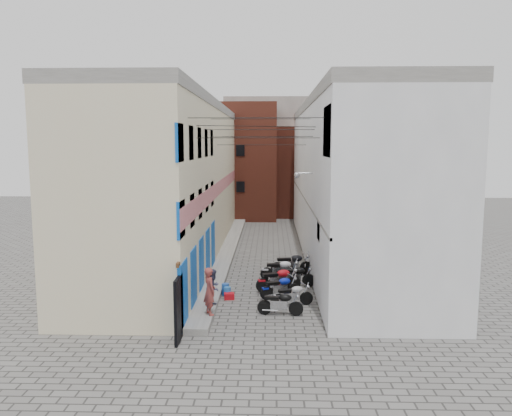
# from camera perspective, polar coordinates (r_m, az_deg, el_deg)

# --- Properties ---
(ground) EXTENTS (90.00, 90.00, 0.00)m
(ground) POSITION_cam_1_polar(r_m,az_deg,el_deg) (17.62, -0.16, -14.53)
(ground) COLOR #5E5B58
(ground) RESTS_ON ground
(plinth) EXTENTS (0.90, 26.00, 0.25)m
(plinth) POSITION_cam_1_polar(r_m,az_deg,el_deg) (30.15, -3.25, -4.98)
(plinth) COLOR slate
(plinth) RESTS_ON ground
(building_left) EXTENTS (5.10, 27.00, 9.00)m
(building_left) POSITION_cam_1_polar(r_m,az_deg,el_deg) (29.87, -8.94, 3.31)
(building_left) COLOR beige
(building_left) RESTS_ON ground
(building_right) EXTENTS (5.94, 26.00, 9.00)m
(building_right) POSITION_cam_1_polar(r_m,az_deg,el_deg) (29.74, 10.36, 3.27)
(building_right) COLOR silver
(building_right) RESTS_ON ground
(building_far_brick_left) EXTENTS (6.00, 6.00, 10.00)m
(building_far_brick_left) POSITION_cam_1_polar(r_m,az_deg,el_deg) (44.44, -1.56, 5.35)
(building_far_brick_left) COLOR brown
(building_far_brick_left) RESTS_ON ground
(building_far_brick_right) EXTENTS (5.00, 6.00, 8.00)m
(building_far_brick_right) POSITION_cam_1_polar(r_m,az_deg,el_deg) (46.47, 4.77, 4.18)
(building_far_brick_right) COLOR brown
(building_far_brick_right) RESTS_ON ground
(building_far_concrete) EXTENTS (8.00, 5.00, 11.00)m
(building_far_concrete) POSITION_cam_1_polar(r_m,az_deg,el_deg) (50.35, 1.12, 6.16)
(building_far_concrete) COLOR slate
(building_far_concrete) RESTS_ON ground
(far_shopfront) EXTENTS (2.00, 0.30, 2.40)m
(far_shopfront) POSITION_cam_1_polar(r_m,az_deg,el_deg) (41.88, 0.97, 0.01)
(far_shopfront) COLOR black
(far_shopfront) RESTS_ON ground
(overhead_wires) EXTENTS (5.80, 13.02, 1.32)m
(overhead_wires) POSITION_cam_1_polar(r_m,az_deg,el_deg) (23.99, 0.44, 8.70)
(overhead_wires) COLOR black
(overhead_wires) RESTS_ON ground
(motorcycle_a) EXTENTS (1.83, 0.75, 1.03)m
(motorcycle_a) POSITION_cam_1_polar(r_m,az_deg,el_deg) (19.53, 2.79, -10.70)
(motorcycle_a) COLOR black
(motorcycle_a) RESTS_ON ground
(motorcycle_b) EXTENTS (1.82, 1.03, 1.00)m
(motorcycle_b) POSITION_cam_1_polar(r_m,az_deg,el_deg) (20.60, 4.22, -9.78)
(motorcycle_b) COLOR #A9A9AE
(motorcycle_b) RESTS_ON ground
(motorcycle_c) EXTENTS (1.92, 1.24, 1.06)m
(motorcycle_c) POSITION_cam_1_polar(r_m,az_deg,el_deg) (21.56, 2.80, -8.90)
(motorcycle_c) COLOR #0B1DA6
(motorcycle_c) RESTS_ON ground
(motorcycle_d) EXTENTS (2.18, 1.23, 1.21)m
(motorcycle_d) POSITION_cam_1_polar(r_m,az_deg,el_deg) (22.47, 2.60, -8.04)
(motorcycle_d) COLOR #AB0C15
(motorcycle_d) RESTS_ON ground
(motorcycle_e) EXTENTS (1.96, 0.77, 1.11)m
(motorcycle_e) POSITION_cam_1_polar(r_m,az_deg,el_deg) (23.30, 4.42, -7.61)
(motorcycle_e) COLOR black
(motorcycle_e) RESTS_ON ground
(motorcycle_f) EXTENTS (2.01, 0.66, 1.16)m
(motorcycle_f) POSITION_cam_1_polar(r_m,az_deg,el_deg) (24.25, 2.87, -6.94)
(motorcycle_f) COLOR silver
(motorcycle_f) RESTS_ON ground
(motorcycle_g) EXTENTS (2.25, 1.01, 1.25)m
(motorcycle_g) POSITION_cam_1_polar(r_m,az_deg,el_deg) (25.21, 4.12, -6.28)
(motorcycle_g) COLOR black
(motorcycle_g) RESTS_ON ground
(person_a) EXTENTS (0.68, 0.78, 1.79)m
(person_a) POSITION_cam_1_polar(r_m,az_deg,el_deg) (18.81, -5.33, -9.43)
(person_a) COLOR brown
(person_a) RESTS_ON plinth
(person_b) EXTENTS (0.78, 0.87, 1.47)m
(person_b) POSITION_cam_1_polar(r_m,az_deg,el_deg) (19.81, -4.89, -9.03)
(person_b) COLOR #373753
(person_b) RESTS_ON plinth
(water_jug_near) EXTENTS (0.38, 0.38, 0.45)m
(water_jug_near) POSITION_cam_1_polar(r_m,az_deg,el_deg) (21.76, -3.29, -9.59)
(water_jug_near) COLOR blue
(water_jug_near) RESTS_ON ground
(water_jug_far) EXTENTS (0.41, 0.41, 0.51)m
(water_jug_far) POSITION_cam_1_polar(r_m,az_deg,el_deg) (22.07, -3.52, -9.27)
(water_jug_far) COLOR #2254AE
(water_jug_far) RESTS_ON ground
(red_crate) EXTENTS (0.47, 0.38, 0.27)m
(red_crate) POSITION_cam_1_polar(r_m,az_deg,el_deg) (21.54, -3.08, -10.03)
(red_crate) COLOR #B60D16
(red_crate) RESTS_ON ground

